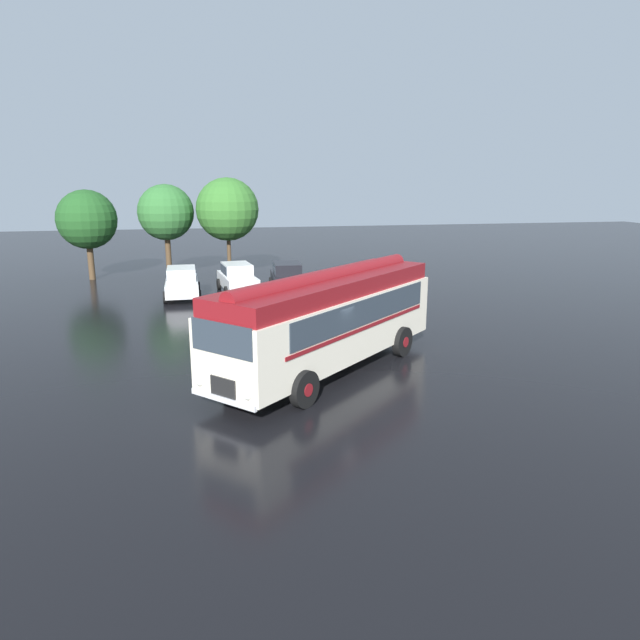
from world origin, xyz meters
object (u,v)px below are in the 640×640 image
car_mid_right (287,277)px  car_mid_left (237,278)px  vintage_bus (329,316)px  car_near_left (182,282)px

car_mid_right → car_mid_left: bearing=173.8°
vintage_bus → car_near_left: bearing=111.4°
car_near_left → car_mid_left: size_ratio=0.97×
vintage_bus → car_mid_left: bearing=98.7°
vintage_bus → car_mid_right: size_ratio=2.11×
car_mid_left → car_mid_right: (2.85, -0.31, 0.00)m
car_near_left → car_mid_right: 5.96m
car_mid_right → car_near_left: bearing=-173.9°
vintage_bus → car_mid_right: vintage_bus is taller
vintage_bus → car_mid_left: 14.71m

